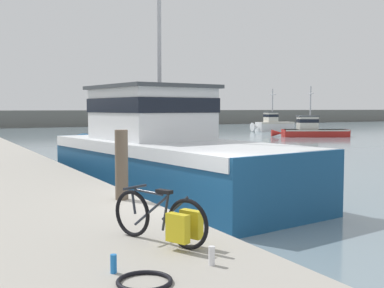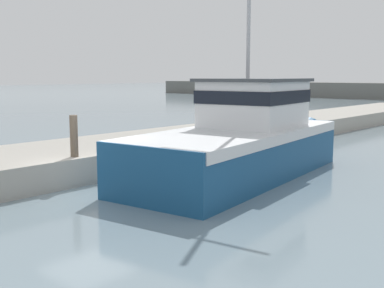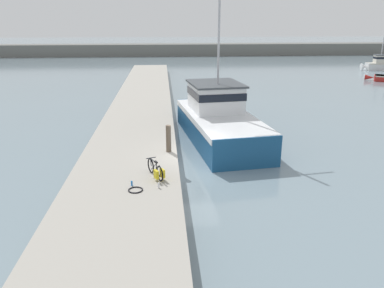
% 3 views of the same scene
% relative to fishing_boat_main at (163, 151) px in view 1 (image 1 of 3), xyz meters
% --- Properties ---
extents(ground_plane, '(320.00, 320.00, 0.00)m').
position_rel_fishing_boat_main_xyz_m(ground_plane, '(-2.02, -5.62, -1.38)').
color(ground_plane, gray).
extents(dock_pier, '(4.87, 80.00, 0.95)m').
position_rel_fishing_boat_main_xyz_m(dock_pier, '(-5.32, -5.62, -0.91)').
color(dock_pier, '#A39E93').
rests_on(dock_pier, ground_plane).
extents(far_shoreline, '(180.00, 5.00, 2.49)m').
position_rel_fishing_boat_main_xyz_m(far_shoreline, '(27.98, 60.85, -0.14)').
color(far_shoreline, slate).
rests_on(far_shoreline, ground_plane).
extents(fishing_boat_main, '(5.10, 12.37, 10.82)m').
position_rel_fishing_boat_main_xyz_m(fishing_boat_main, '(0.00, 0.00, 0.00)').
color(fishing_boat_main, navy).
rests_on(fishing_boat_main, ground_plane).
extents(boat_green_anchored, '(7.27, 4.61, 4.97)m').
position_rel_fishing_boat_main_xyz_m(boat_green_anchored, '(26.27, 21.76, -0.64)').
color(boat_green_anchored, '#AD231E').
rests_on(boat_green_anchored, ground_plane).
extents(boat_red_outer, '(5.70, 2.02, 5.19)m').
position_rel_fishing_boat_main_xyz_m(boat_red_outer, '(30.22, 33.01, -0.50)').
color(boat_red_outer, silver).
rests_on(boat_red_outer, ground_plane).
extents(bicycle_touring, '(0.82, 1.58, 0.74)m').
position_rel_fishing_boat_main_xyz_m(bicycle_touring, '(-3.89, -8.52, -0.09)').
color(bicycle_touring, black).
rests_on(bicycle_touring, dock_pier).
extents(mooring_post, '(0.26, 0.26, 1.41)m').
position_rel_fishing_boat_main_xyz_m(mooring_post, '(-3.30, -5.16, 0.28)').
color(mooring_post, brown).
rests_on(mooring_post, dock_pier).
extents(hose_coil, '(0.60, 0.60, 0.05)m').
position_rel_fishing_boat_main_xyz_m(hose_coil, '(-4.72, -9.72, -0.40)').
color(hose_coil, black).
rests_on(hose_coil, dock_pier).
extents(water_bottle_on_curb, '(0.07, 0.07, 0.21)m').
position_rel_fishing_boat_main_xyz_m(water_bottle_on_curb, '(-4.90, -9.26, -0.32)').
color(water_bottle_on_curb, blue).
rests_on(water_bottle_on_curb, dock_pier).
extents(water_bottle_by_bike, '(0.08, 0.08, 0.23)m').
position_rel_fishing_boat_main_xyz_m(water_bottle_by_bike, '(-3.80, -9.55, -0.32)').
color(water_bottle_by_bike, silver).
rests_on(water_bottle_by_bike, dock_pier).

